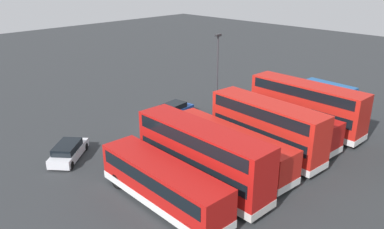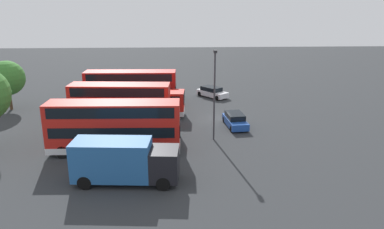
{
  "view_description": "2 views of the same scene",
  "coord_description": "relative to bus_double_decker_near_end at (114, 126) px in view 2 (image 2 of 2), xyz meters",
  "views": [
    {
      "loc": [
        23.2,
        27.01,
        14.75
      ],
      "look_at": [
        -2.27,
        1.61,
        1.04
      ],
      "focal_mm": 36.3,
      "sensor_mm": 36.0,
      "label": 1
    },
    {
      "loc": [
        -39.1,
        4.94,
        12.49
      ],
      "look_at": [
        -2.41,
        3.16,
        1.34
      ],
      "focal_mm": 34.45,
      "sensor_mm": 36.0,
      "label": 2
    }
  ],
  "objects": [
    {
      "name": "ground_plane",
      "position": [
        9.11,
        -10.14,
        -2.45
      ],
      "size": [
        140.0,
        140.0,
        0.0
      ],
      "primitive_type": "plane",
      "color": "#2D3033"
    },
    {
      "name": "bus_double_decker_near_end",
      "position": [
        0.0,
        0.0,
        0.0
      ],
      "size": [
        2.92,
        11.33,
        4.55
      ],
      "color": "red",
      "rests_on": "ground"
    },
    {
      "name": "bus_single_deck_second",
      "position": [
        3.74,
        -0.2,
        -0.83
      ],
      "size": [
        3.31,
        10.82,
        2.95
      ],
      "color": "#B71411",
      "rests_on": "ground"
    },
    {
      "name": "bus_double_decker_third",
      "position": [
        7.15,
        0.45,
        -0.0
      ],
      "size": [
        3.31,
        10.45,
        4.55
      ],
      "color": "red",
      "rests_on": "ground"
    },
    {
      "name": "bus_single_deck_fourth",
      "position": [
        10.77,
        -0.49,
        -0.83
      ],
      "size": [
        3.42,
        11.77,
        2.95
      ],
      "color": "red",
      "rests_on": "ground"
    },
    {
      "name": "bus_double_decker_fifth",
      "position": [
        14.62,
        0.18,
        -0.0
      ],
      "size": [
        2.9,
        11.17,
        4.55
      ],
      "color": "#B71411",
      "rests_on": "ground"
    },
    {
      "name": "bus_single_deck_sixth",
      "position": [
        18.09,
        0.02,
        -0.83
      ],
      "size": [
        2.97,
        10.63,
        2.95
      ],
      "color": "#B71411",
      "rests_on": "ground"
    },
    {
      "name": "box_truck_blue",
      "position": [
        -5.6,
        -1.5,
        -0.74
      ],
      "size": [
        3.08,
        7.67,
        3.2
      ],
      "color": "#235999",
      "rests_on": "ground"
    },
    {
      "name": "car_hatchback_silver",
      "position": [
        6.51,
        -11.5,
        -1.75
      ],
      "size": [
        4.5,
        2.25,
        1.43
      ],
      "color": "#1E479E",
      "rests_on": "ground"
    },
    {
      "name": "car_small_green",
      "position": [
        19.29,
        -10.36,
        -1.75
      ],
      "size": [
        4.64,
        4.33,
        1.43
      ],
      "color": "silver",
      "rests_on": "ground"
    },
    {
      "name": "lamp_post_tall",
      "position": [
        2.81,
        -8.85,
        2.48
      ],
      "size": [
        0.7,
        0.3,
        8.48
      ],
      "color": "#38383D",
      "rests_on": "ground"
    },
    {
      "name": "tree_midleft",
      "position": [
        14.3,
        14.78,
        1.44
      ],
      "size": [
        4.14,
        4.14,
        5.97
      ],
      "color": "#4C3823",
      "rests_on": "ground"
    }
  ]
}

